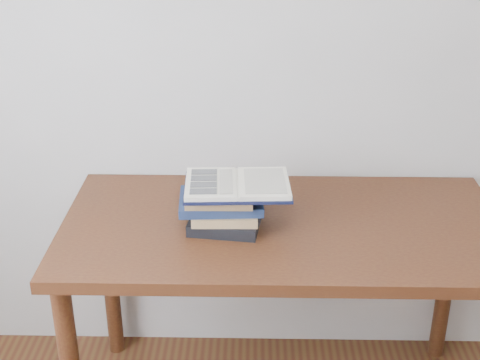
{
  "coord_description": "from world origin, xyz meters",
  "views": [
    {
      "loc": [
        -0.14,
        -0.49,
        1.79
      ],
      "look_at": [
        -0.18,
        1.29,
        0.95
      ],
      "focal_mm": 50.0,
      "sensor_mm": 36.0,
      "label": 1
    }
  ],
  "objects": [
    {
      "name": "room_shell",
      "position": [
        -0.08,
        0.01,
        1.63
      ],
      "size": [
        3.54,
        3.54,
        2.62
      ],
      "color": "beige",
      "rests_on": "ground"
    },
    {
      "name": "desk",
      "position": [
        -0.04,
        1.38,
        0.66
      ],
      "size": [
        1.42,
        0.71,
        0.76
      ],
      "color": "#482A12",
      "rests_on": "ground"
    },
    {
      "name": "book_stack",
      "position": [
        -0.23,
        1.35,
        0.82
      ],
      "size": [
        0.27,
        0.21,
        0.13
      ],
      "color": "black",
      "rests_on": "desk"
    },
    {
      "name": "open_book",
      "position": [
        -0.19,
        1.36,
        0.9
      ],
      "size": [
        0.34,
        0.24,
        0.03
      ],
      "rotation": [
        0.0,
        0.0,
        0.05
      ],
      "color": "black",
      "rests_on": "book_stack"
    }
  ]
}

